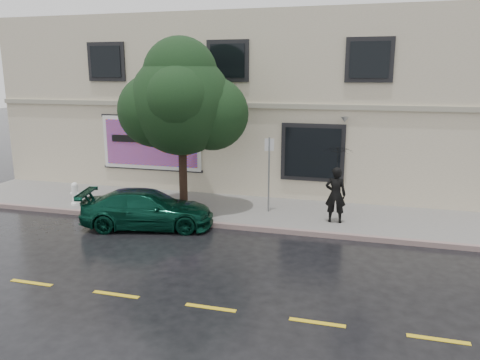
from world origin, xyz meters
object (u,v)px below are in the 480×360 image
(pedestrian, at_px, (336,195))
(fire_hydrant, at_px, (75,194))
(street_tree, at_px, (181,104))
(car, at_px, (148,209))

(pedestrian, xyz_separation_m, fire_hydrant, (-9.10, -0.47, -0.49))
(pedestrian, relative_size, street_tree, 0.34)
(car, height_order, fire_hydrant, car)
(car, bearing_deg, fire_hydrant, 57.45)
(fire_hydrant, bearing_deg, pedestrian, 3.40)
(car, relative_size, pedestrian, 2.31)
(street_tree, relative_size, fire_hydrant, 6.45)
(car, relative_size, fire_hydrant, 4.99)
(fire_hydrant, bearing_deg, street_tree, 6.95)
(street_tree, height_order, fire_hydrant, street_tree)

